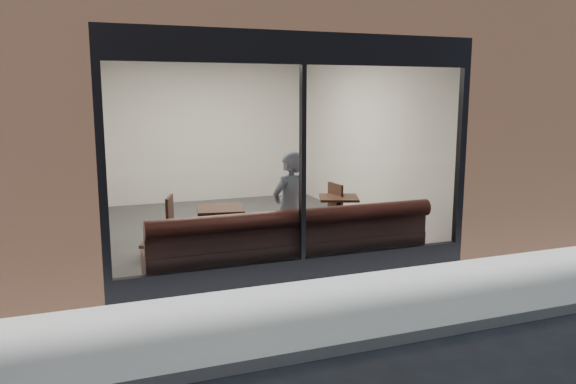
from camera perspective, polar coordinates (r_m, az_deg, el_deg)
name	(u,v)px	position (r m, az deg, el deg)	size (l,w,h in m)	color
ground	(380,344)	(5.83, 9.33, -14.96)	(120.00, 120.00, 0.00)	black
sidewalk_near	(336,308)	(6.64, 4.93, -11.62)	(40.00, 2.00, 0.01)	gray
kerb_near	(383,340)	(5.77, 9.60, -14.61)	(40.00, 0.10, 0.12)	gray
host_building_pier_left	(20,136)	(12.62, -25.58, 5.18)	(2.50, 12.00, 3.20)	brown
host_building_pier_right	(352,128)	(14.14, 6.48, 6.50)	(2.50, 12.00, 3.20)	brown
host_building_backfill	(180,125)	(15.81, -10.96, 6.75)	(5.00, 6.00, 3.20)	brown
cafe_floor	(241,229)	(10.22, -4.83, -3.78)	(6.00, 6.00, 0.00)	#2D2D30
cafe_ceiling	(238,49)	(9.95, -5.10, 14.24)	(6.00, 6.00, 0.00)	white
cafe_wall_back	(203,131)	(12.86, -8.63, 6.11)	(5.00, 5.00, 0.00)	silver
cafe_wall_left	(90,147)	(9.59, -19.46, 4.36)	(6.00, 6.00, 0.00)	silver
cafe_wall_right	(365,138)	(10.91, 7.78, 5.45)	(6.00, 6.00, 0.00)	silver
storefront_kick	(302,269)	(7.50, 1.44, -7.86)	(5.00, 0.10, 0.30)	black
storefront_header	(303,48)	(7.16, 1.55, 14.42)	(5.00, 0.10, 0.40)	black
storefront_mullion	(303,164)	(7.19, 1.49, 2.82)	(0.06, 0.10, 2.50)	black
storefront_glass	(303,165)	(7.16, 1.58, 2.79)	(4.80, 4.80, 0.00)	white
banquette	(291,256)	(7.83, 0.33, -6.50)	(4.00, 0.55, 0.45)	#3B1715
person	(290,210)	(7.91, 0.16, -1.81)	(0.60, 0.40, 1.66)	#889AB5
cafe_table_left	(220,209)	(8.45, -6.91, -1.74)	(0.68, 0.68, 0.04)	black
cafe_table_right	(339,198)	(9.32, 5.18, -0.60)	(0.63, 0.63, 0.04)	black
cafe_chair_left	(158,243)	(8.64, -13.06, -5.07)	(0.47, 0.47, 0.05)	black
cafe_chair_right	(325,226)	(9.52, 3.79, -3.43)	(0.46, 0.46, 0.04)	black
wall_poster	(95,163)	(9.02, -19.03, 2.79)	(0.02, 0.62, 0.83)	white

